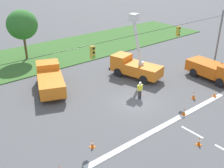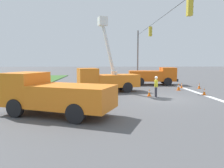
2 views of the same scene
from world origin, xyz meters
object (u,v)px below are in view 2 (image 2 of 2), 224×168
Objects in this scene: utility_truck_support_near at (53,94)px; traffic_cone_mid_left at (149,92)px; utility_truck_bucket_lift at (106,78)px; utility_truck_support_far at (153,76)px; traffic_cone_foreground_right at (199,86)px; traffic_cone_foreground_left at (182,85)px; road_worker at (156,85)px; traffic_cone_mid_right at (179,87)px; traffic_cone_lane_edge_a at (204,92)px.

utility_truck_support_near is 9.32m from traffic_cone_mid_left.
utility_truck_bucket_lift is 1.18× the size of utility_truck_support_far.
utility_truck_support_near is at bearing 129.96° from traffic_cone_foreground_right.
utility_truck_support_far reaches higher than traffic_cone_foreground_left.
utility_truck_support_near is at bearing 128.85° from road_worker.
utility_truck_bucket_lift reaches higher than traffic_cone_foreground_left.
traffic_cone_mid_left is (-4.88, 6.59, 0.01)m from traffic_cone_foreground_right.
road_worker is (-9.59, 2.00, -0.17)m from utility_truck_support_far.
utility_truck_bucket_lift reaches higher than traffic_cone_mid_right.
utility_truck_bucket_lift is 11.41× the size of traffic_cone_foreground_left.
utility_truck_bucket_lift is 10.94× the size of traffic_cone_foreground_right.
utility_truck_support_far is at bearing 34.30° from traffic_cone_foreground_left.
traffic_cone_foreground_right is at bearing -19.06° from traffic_cone_lane_edge_a.
road_worker is at bearing 168.21° from utility_truck_support_far.
utility_truck_support_far is at bearing -30.94° from utility_truck_support_near.
utility_truck_support_near reaches higher than road_worker.
traffic_cone_mid_left is 0.84× the size of traffic_cone_mid_right.
traffic_cone_foreground_right is at bearing -78.02° from utility_truck_bucket_lift.
utility_truck_support_far is 9.18× the size of traffic_cone_mid_left.
utility_truck_bucket_lift reaches higher than utility_truck_support_near.
utility_truck_support_near is 10.64× the size of traffic_cone_lane_edge_a.
utility_truck_support_near is 13.65m from traffic_cone_lane_edge_a.
utility_truck_bucket_lift reaches higher than traffic_cone_lane_edge_a.
traffic_cone_lane_edge_a is at bearing -60.32° from utility_truck_support_near.
utility_truck_support_near is 10.35× the size of traffic_cone_mid_left.
utility_truck_bucket_lift is at bearing 75.51° from traffic_cone_lane_edge_a.
traffic_cone_foreground_left is at bearing -36.07° from road_worker.
traffic_cone_mid_left is at bearing 164.91° from utility_truck_support_far.
road_worker reaches higher than traffic_cone_mid_left.
traffic_cone_lane_edge_a is at bearing -104.49° from utility_truck_bucket_lift.
utility_truck_support_near is 3.88× the size of road_worker.
traffic_cone_foreground_right is (-4.21, -4.14, -0.86)m from utility_truck_support_far.
utility_truck_support_near is 9.30m from road_worker.
traffic_cone_mid_left is at bearing 126.55° from traffic_cone_foreground_right.
utility_truck_bucket_lift is 5.28m from road_worker.
traffic_cone_mid_left is 1.03× the size of traffic_cone_lane_edge_a.
utility_truck_support_far is 5.76m from traffic_cone_mid_right.
road_worker reaches higher than traffic_cone_foreground_right.
traffic_cone_lane_edge_a is at bearing -163.35° from utility_truck_support_far.
utility_truck_bucket_lift is 11.10× the size of traffic_cone_lane_edge_a.
utility_truck_support_near reaches higher than traffic_cone_mid_right.
traffic_cone_foreground_right is 8.20m from traffic_cone_mid_left.
road_worker is 4.74m from traffic_cone_lane_edge_a.
traffic_cone_foreground_left is 7.39m from traffic_cone_mid_left.
traffic_cone_mid_right is (0.86, -7.56, -1.00)m from utility_truck_bucket_lift.
traffic_cone_foreground_left is at bearing 2.07° from traffic_cone_lane_edge_a.
traffic_cone_lane_edge_a is at bearing -78.75° from road_worker.
utility_truck_bucket_lift is 10.61m from traffic_cone_foreground_right.
utility_truck_support_far is at bearing -15.09° from traffic_cone_mid_left.
road_worker is at bearing 131.22° from traffic_cone_foreground_right.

